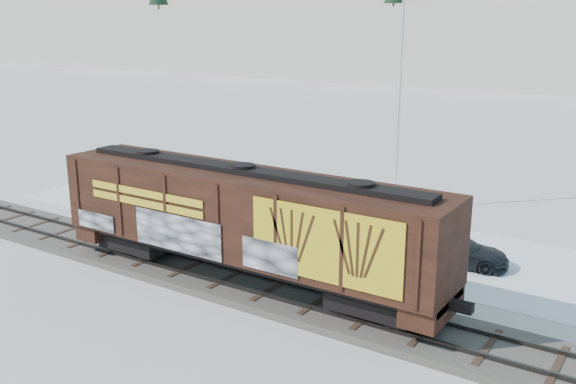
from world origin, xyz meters
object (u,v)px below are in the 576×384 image
Objects in this scene: flagpole at (401,117)px; car_white at (372,238)px; car_dark at (456,250)px; hopper_railcar at (244,218)px; car_silver at (188,195)px.

flagpole is 8.41m from car_white.
hopper_railcar is at bearing 131.73° from car_dark.
hopper_railcar is 11.27m from car_silver.
hopper_railcar is 9.26m from car_dark.
hopper_railcar reaches higher than car_silver.
hopper_railcar is 13.17m from flagpole.
flagpole reaches higher than car_silver.
hopper_railcar is at bearing 167.00° from car_white.
car_dark is at bearing -48.69° from flagpole.
flagpole reaches higher than hopper_railcar.
car_white is (2.40, 6.01, -2.09)m from hopper_railcar.
flagpole reaches higher than car_white.
car_white is at bearing 68.21° from hopper_railcar.
car_silver is at bearing 95.56° from car_white.
car_white is 3.55m from car_dark.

